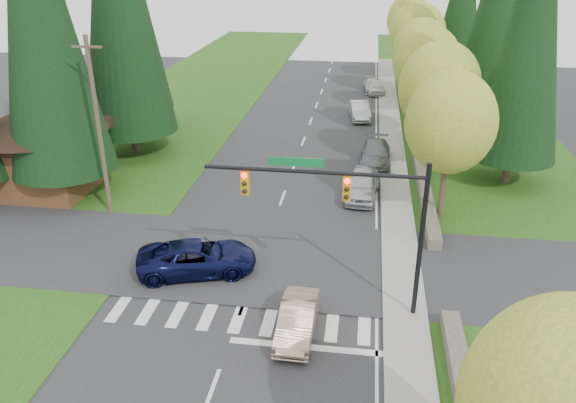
% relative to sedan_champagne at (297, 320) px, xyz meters
% --- Properties ---
extents(ground, '(120.00, 120.00, 0.00)m').
position_rel_sedan_champagne_xyz_m(ground, '(-2.55, -2.60, -0.65)').
color(ground, '#28282B').
rests_on(ground, ground).
extents(grass_east, '(14.00, 110.00, 0.06)m').
position_rel_sedan_champagne_xyz_m(grass_east, '(10.45, 17.40, -0.62)').
color(grass_east, '#174B14').
rests_on(grass_east, ground).
extents(grass_west, '(14.00, 110.00, 0.06)m').
position_rel_sedan_champagne_xyz_m(grass_west, '(-15.55, 17.40, -0.62)').
color(grass_west, '#174B14').
rests_on(grass_west, ground).
extents(cross_street, '(120.00, 8.00, 0.10)m').
position_rel_sedan_champagne_xyz_m(cross_street, '(-2.55, 5.40, -0.65)').
color(cross_street, '#28282B').
rests_on(cross_street, ground).
extents(sidewalk_east, '(1.80, 80.00, 0.13)m').
position_rel_sedan_champagne_xyz_m(sidewalk_east, '(4.35, 19.40, -0.59)').
color(sidewalk_east, gray).
rests_on(sidewalk_east, ground).
extents(curb_east, '(0.20, 80.00, 0.13)m').
position_rel_sedan_champagne_xyz_m(curb_east, '(3.50, 19.40, -0.59)').
color(curb_east, gray).
rests_on(curb_east, ground).
extents(stone_wall_north, '(0.70, 40.00, 0.70)m').
position_rel_sedan_champagne_xyz_m(stone_wall_north, '(6.05, 27.40, -0.30)').
color(stone_wall_north, '#4C4438').
rests_on(stone_wall_north, ground).
extents(traffic_signal, '(8.70, 0.37, 6.80)m').
position_rel_sedan_champagne_xyz_m(traffic_signal, '(1.82, 1.89, 4.33)').
color(traffic_signal, black).
rests_on(traffic_signal, ground).
extents(brown_building, '(8.40, 8.40, 5.40)m').
position_rel_sedan_champagne_xyz_m(brown_building, '(-17.55, 12.40, 2.49)').
color(brown_building, '#4C2D19').
rests_on(brown_building, ground).
extents(utility_pole, '(1.60, 0.24, 10.00)m').
position_rel_sedan_champagne_xyz_m(utility_pole, '(-12.05, 9.40, 4.49)').
color(utility_pole, '#473828').
rests_on(utility_pole, ground).
extents(decid_tree_0, '(4.80, 4.80, 8.37)m').
position_rel_sedan_champagne_xyz_m(decid_tree_0, '(6.65, 11.40, 4.95)').
color(decid_tree_0, '#38281C').
rests_on(decid_tree_0, ground).
extents(decid_tree_1, '(5.20, 5.20, 8.80)m').
position_rel_sedan_champagne_xyz_m(decid_tree_1, '(6.75, 18.40, 5.15)').
color(decid_tree_1, '#38281C').
rests_on(decid_tree_1, ground).
extents(decid_tree_2, '(5.00, 5.00, 8.82)m').
position_rel_sedan_champagne_xyz_m(decid_tree_2, '(6.55, 25.40, 5.28)').
color(decid_tree_2, '#38281C').
rests_on(decid_tree_2, ground).
extents(decid_tree_3, '(5.00, 5.00, 8.55)m').
position_rel_sedan_champagne_xyz_m(decid_tree_3, '(6.65, 32.40, 5.01)').
color(decid_tree_3, '#38281C').
rests_on(decid_tree_3, ground).
extents(decid_tree_4, '(5.40, 5.40, 9.18)m').
position_rel_sedan_champagne_xyz_m(decid_tree_4, '(6.75, 39.40, 5.41)').
color(decid_tree_4, '#38281C').
rests_on(decid_tree_4, ground).
extents(decid_tree_5, '(4.80, 4.80, 8.30)m').
position_rel_sedan_champagne_xyz_m(decid_tree_5, '(6.55, 46.40, 4.88)').
color(decid_tree_5, '#38281C').
rests_on(decid_tree_5, ground).
extents(decid_tree_6, '(5.20, 5.20, 8.86)m').
position_rel_sedan_champagne_xyz_m(decid_tree_6, '(6.65, 53.40, 5.21)').
color(decid_tree_6, '#38281C').
rests_on(decid_tree_6, ground).
extents(conifer_w_a, '(6.12, 6.12, 19.80)m').
position_rel_sedan_champagne_xyz_m(conifer_w_a, '(-15.55, 11.40, 10.14)').
color(conifer_w_a, '#38281C').
rests_on(conifer_w_a, ground).
extents(conifer_w_b, '(5.44, 5.44, 17.80)m').
position_rel_sedan_champagne_xyz_m(conifer_w_b, '(-18.55, 15.40, 9.14)').
color(conifer_w_b, '#38281C').
rests_on(conifer_w_b, ground).
extents(conifer_e_a, '(5.44, 5.44, 17.80)m').
position_rel_sedan_champagne_xyz_m(conifer_e_a, '(11.45, 17.40, 9.14)').
color(conifer_e_a, '#38281C').
rests_on(conifer_e_a, ground).
extents(sedan_champagne, '(1.43, 3.97, 1.30)m').
position_rel_sedan_champagne_xyz_m(sedan_champagne, '(0.00, 0.00, 0.00)').
color(sedan_champagne, tan).
rests_on(sedan_champagne, ground).
extents(suv_navy, '(6.02, 4.01, 1.53)m').
position_rel_sedan_champagne_xyz_m(suv_navy, '(-5.24, 3.92, 0.12)').
color(suv_navy, '#0A0E34').
rests_on(suv_navy, ground).
extents(parked_car_a, '(2.29, 4.88, 1.61)m').
position_rel_sedan_champagne_xyz_m(parked_car_a, '(2.25, 13.79, 0.16)').
color(parked_car_a, '#BABABF').
rests_on(parked_car_a, ground).
extents(parked_car_b, '(2.12, 5.14, 1.49)m').
position_rel_sedan_champagne_xyz_m(parked_car_b, '(3.05, 19.60, 0.09)').
color(parked_car_b, slate).
rests_on(parked_car_b, ground).
extents(parked_car_c, '(2.14, 4.67, 1.48)m').
position_rel_sedan_champagne_xyz_m(parked_car_c, '(1.65, 30.80, 0.09)').
color(parked_car_c, '#B9B9BE').
rests_on(parked_car_c, ground).
extents(parked_car_d, '(1.96, 4.13, 1.36)m').
position_rel_sedan_champagne_xyz_m(parked_car_d, '(3.05, 40.34, 0.03)').
color(parked_car_d, silver).
rests_on(parked_car_d, ground).
extents(parked_car_e, '(2.04, 4.40, 1.25)m').
position_rel_sedan_champagne_xyz_m(parked_car_e, '(2.75, 41.24, -0.03)').
color(parked_car_e, '#A2A1A6').
rests_on(parked_car_e, ground).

